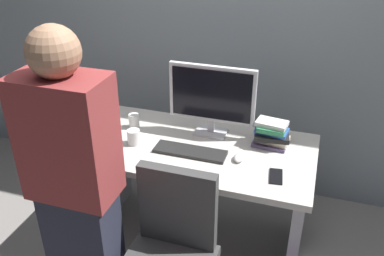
# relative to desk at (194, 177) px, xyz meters

# --- Properties ---
(ground_plane) EXTENTS (9.00, 9.00, 0.00)m
(ground_plane) POSITION_rel_desk_xyz_m (0.00, 0.00, -0.51)
(ground_plane) COLOR gray
(desk) EXTENTS (1.44, 0.75, 0.74)m
(desk) POSITION_rel_desk_xyz_m (0.00, 0.00, 0.00)
(desk) COLOR beige
(desk) RESTS_ON ground
(person_at_desk) EXTENTS (0.40, 0.24, 1.64)m
(person_at_desk) POSITION_rel_desk_xyz_m (-0.34, -0.75, 0.33)
(person_at_desk) COLOR #262838
(person_at_desk) RESTS_ON ground
(monitor) EXTENTS (0.54, 0.14, 0.46)m
(monitor) POSITION_rel_desk_xyz_m (0.05, 0.18, 0.49)
(monitor) COLOR silver
(monitor) RESTS_ON desk
(keyboard) EXTENTS (0.43, 0.13, 0.02)m
(keyboard) POSITION_rel_desk_xyz_m (-0.00, -0.09, 0.24)
(keyboard) COLOR #262626
(keyboard) RESTS_ON desk
(mouse) EXTENTS (0.06, 0.10, 0.03)m
(mouse) POSITION_rel_desk_xyz_m (0.29, -0.07, 0.25)
(mouse) COLOR white
(mouse) RESTS_ON desk
(cup_near_keyboard) EXTENTS (0.08, 0.08, 0.09)m
(cup_near_keyboard) POSITION_rel_desk_xyz_m (-0.36, -0.09, 0.28)
(cup_near_keyboard) COLOR silver
(cup_near_keyboard) RESTS_ON desk
(cup_by_monitor) EXTENTS (0.07, 0.07, 0.09)m
(cup_by_monitor) POSITION_rel_desk_xyz_m (-0.45, 0.11, 0.28)
(cup_by_monitor) COLOR white
(cup_by_monitor) RESTS_ON desk
(book_stack) EXTENTS (0.23, 0.19, 0.16)m
(book_stack) POSITION_rel_desk_xyz_m (0.44, 0.16, 0.30)
(book_stack) COLOR #594C72
(book_stack) RESTS_ON desk
(cell_phone) EXTENTS (0.09, 0.15, 0.01)m
(cell_phone) POSITION_rel_desk_xyz_m (0.52, -0.18, 0.23)
(cell_phone) COLOR black
(cell_phone) RESTS_ON desk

